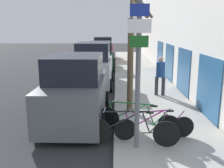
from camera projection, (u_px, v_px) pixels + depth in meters
ground_plane at (98, 85)px, 14.25m from camera, size 80.00×80.00×0.00m
sidewalk_curb at (139, 75)px, 16.92m from camera, size 3.20×32.00×0.15m
building_facade at (167, 27)px, 16.13m from camera, size 0.23×32.00×6.50m
signpost at (138, 71)px, 6.05m from camera, size 0.56×0.15×3.71m
bicycle_0 at (132, 130)px, 6.50m from camera, size 2.49×0.44×0.97m
bicycle_1 at (155, 126)px, 6.90m from camera, size 2.25×0.47×0.84m
bicycle_2 at (138, 120)px, 7.22m from camera, size 2.36×0.95×0.95m
parked_car_0 at (76, 91)px, 8.60m from camera, size 2.13×4.52×2.31m
parked_car_1 at (94, 67)px, 13.76m from camera, size 2.15×4.17×2.42m
parked_car_2 at (100, 57)px, 19.38m from camera, size 2.22×4.54×2.19m
parked_car_3 at (103, 49)px, 25.15m from camera, size 2.08×4.27×2.33m
pedestrian_near at (160, 73)px, 11.31m from camera, size 0.46×0.39×1.77m
street_tree at (132, 55)px, 8.83m from camera, size 0.79×2.06×4.37m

